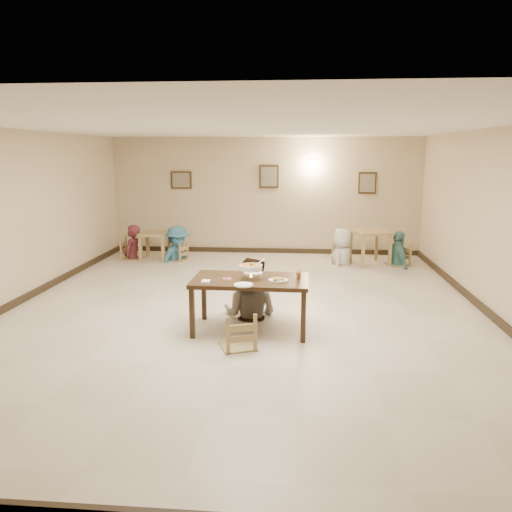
# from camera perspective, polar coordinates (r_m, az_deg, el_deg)

# --- Properties ---
(floor) EXTENTS (10.00, 10.00, 0.00)m
(floor) POSITION_cam_1_polar(r_m,az_deg,el_deg) (8.43, -1.31, -6.23)
(floor) COLOR beige
(floor) RESTS_ON ground
(ceiling) EXTENTS (10.00, 10.00, 0.00)m
(ceiling) POSITION_cam_1_polar(r_m,az_deg,el_deg) (8.03, -1.41, 14.58)
(ceiling) COLOR silver
(ceiling) RESTS_ON wall_back
(wall_back) EXTENTS (10.00, 0.00, 10.00)m
(wall_back) POSITION_cam_1_polar(r_m,az_deg,el_deg) (13.05, 1.05, 6.88)
(wall_back) COLOR #CAB594
(wall_back) RESTS_ON floor
(wall_front) EXTENTS (10.00, 0.00, 10.00)m
(wall_front) POSITION_cam_1_polar(r_m,az_deg,el_deg) (3.29, -10.98, -7.96)
(wall_front) COLOR #CAB594
(wall_front) RESTS_ON floor
(wall_left) EXTENTS (0.00, 10.00, 10.00)m
(wall_left) POSITION_cam_1_polar(r_m,az_deg,el_deg) (9.41, -26.40, 3.80)
(wall_left) COLOR #CAB594
(wall_left) RESTS_ON floor
(wall_right) EXTENTS (0.00, 10.00, 10.00)m
(wall_right) POSITION_cam_1_polar(r_m,az_deg,el_deg) (8.63, 26.11, 3.22)
(wall_right) COLOR #CAB594
(wall_right) RESTS_ON floor
(baseboard_back) EXTENTS (8.00, 0.06, 0.12)m
(baseboard_back) POSITION_cam_1_polar(r_m,az_deg,el_deg) (13.22, 1.02, 0.64)
(baseboard_back) COLOR black
(baseboard_back) RESTS_ON floor
(baseboard_left) EXTENTS (0.06, 10.00, 0.12)m
(baseboard_left) POSITION_cam_1_polar(r_m,az_deg,el_deg) (9.67, -25.48, -4.67)
(baseboard_left) COLOR black
(baseboard_left) RESTS_ON floor
(baseboard_right) EXTENTS (0.06, 10.00, 0.12)m
(baseboard_right) POSITION_cam_1_polar(r_m,az_deg,el_deg) (8.92, 25.10, -5.95)
(baseboard_right) COLOR black
(baseboard_right) RESTS_ON floor
(picture_a) EXTENTS (0.55, 0.04, 0.45)m
(picture_a) POSITION_cam_1_polar(r_m,az_deg,el_deg) (13.31, -8.55, 8.58)
(picture_a) COLOR #312511
(picture_a) RESTS_ON wall_back
(picture_b) EXTENTS (0.50, 0.04, 0.60)m
(picture_b) POSITION_cam_1_polar(r_m,az_deg,el_deg) (12.97, 1.49, 9.06)
(picture_b) COLOR #312511
(picture_b) RESTS_ON wall_back
(picture_c) EXTENTS (0.45, 0.04, 0.55)m
(picture_c) POSITION_cam_1_polar(r_m,az_deg,el_deg) (13.07, 12.61, 8.15)
(picture_c) COLOR #312511
(picture_c) RESTS_ON wall_back
(wall_sconce) EXTENTS (0.16, 0.05, 0.22)m
(wall_sconce) POSITION_cam_1_polar(r_m,az_deg,el_deg) (12.94, 6.45, 10.32)
(wall_sconce) COLOR #FFD88C
(wall_sconce) RESTS_ON wall_back
(main_table) EXTENTS (1.71, 0.98, 0.79)m
(main_table) POSITION_cam_1_polar(r_m,az_deg,el_deg) (7.32, -0.64, -3.21)
(main_table) COLOR #312010
(main_table) RESTS_ON floor
(chair_far) EXTENTS (0.42, 0.42, 0.90)m
(chair_far) POSITION_cam_1_polar(r_m,az_deg,el_deg) (8.13, -0.67, -3.62)
(chair_far) COLOR #A28E54
(chair_far) RESTS_ON floor
(chair_near) EXTENTS (0.45, 0.45, 0.96)m
(chair_near) POSITION_cam_1_polar(r_m,az_deg,el_deg) (6.75, -2.11, -6.59)
(chair_near) COLOR #A28E54
(chair_near) RESTS_ON floor
(main_diner) EXTENTS (1.09, 0.95, 1.92)m
(main_diner) POSITION_cam_1_polar(r_m,az_deg,el_deg) (7.91, -0.67, -0.22)
(main_diner) COLOR gray
(main_diner) RESTS_ON floor
(curry_warmer) EXTENTS (0.37, 0.33, 0.30)m
(curry_warmer) POSITION_cam_1_polar(r_m,az_deg,el_deg) (7.22, -0.60, -1.33)
(curry_warmer) COLOR silver
(curry_warmer) RESTS_ON main_table
(rice_plate_far) EXTENTS (0.30, 0.30, 0.07)m
(rice_plate_far) POSITION_cam_1_polar(r_m,az_deg,el_deg) (7.58, -0.33, -1.94)
(rice_plate_far) COLOR white
(rice_plate_far) RESTS_ON main_table
(rice_plate_near) EXTENTS (0.27, 0.27, 0.06)m
(rice_plate_near) POSITION_cam_1_polar(r_m,az_deg,el_deg) (6.92, -1.45, -3.29)
(rice_plate_near) COLOR white
(rice_plate_near) RESTS_ON main_table
(fried_plate) EXTENTS (0.29, 0.29, 0.06)m
(fried_plate) POSITION_cam_1_polar(r_m,az_deg,el_deg) (7.16, 2.57, -2.73)
(fried_plate) COLOR white
(fried_plate) RESTS_ON main_table
(chili_dish) EXTENTS (0.12, 0.12, 0.02)m
(chili_dish) POSITION_cam_1_polar(r_m,az_deg,el_deg) (7.27, -3.33, -2.59)
(chili_dish) COLOR white
(chili_dish) RESTS_ON main_table
(napkin_cutlery) EXTENTS (0.14, 0.22, 0.03)m
(napkin_cutlery) POSITION_cam_1_polar(r_m,az_deg,el_deg) (7.12, -5.74, -2.91)
(napkin_cutlery) COLOR white
(napkin_cutlery) RESTS_ON main_table
(drink_glass) EXTENTS (0.07, 0.07, 0.13)m
(drink_glass) POSITION_cam_1_polar(r_m,az_deg,el_deg) (7.29, 4.87, -2.16)
(drink_glass) COLOR white
(drink_glass) RESTS_ON main_table
(bg_table_left) EXTENTS (0.69, 0.69, 0.68)m
(bg_table_left) POSITION_cam_1_polar(r_m,az_deg,el_deg) (12.53, -11.49, 2.06)
(bg_table_left) COLOR #9E814D
(bg_table_left) RESTS_ON floor
(bg_table_right) EXTENTS (1.01, 1.01, 0.80)m
(bg_table_right) POSITION_cam_1_polar(r_m,az_deg,el_deg) (12.06, 12.96, 2.16)
(bg_table_right) COLOR #9E814D
(bg_table_right) RESTS_ON floor
(bg_chair_ll) EXTENTS (0.49, 0.49, 1.05)m
(bg_chair_ll) POSITION_cam_1_polar(r_m,az_deg,el_deg) (12.68, -13.99, 1.96)
(bg_chair_ll) COLOR #A28E54
(bg_chair_ll) RESTS_ON floor
(bg_chair_lr) EXTENTS (0.40, 0.40, 0.86)m
(bg_chair_lr) POSITION_cam_1_polar(r_m,az_deg,el_deg) (12.36, -9.00, 1.46)
(bg_chair_lr) COLOR #A28E54
(bg_chair_lr) RESTS_ON floor
(bg_chair_rl) EXTENTS (0.41, 0.41, 0.88)m
(bg_chair_rl) POSITION_cam_1_polar(r_m,az_deg,el_deg) (12.03, 9.85, 1.18)
(bg_chair_rl) COLOR #A28E54
(bg_chair_rl) RESTS_ON floor
(bg_chair_rr) EXTENTS (0.46, 0.46, 0.98)m
(bg_chair_rr) POSITION_cam_1_polar(r_m,az_deg,el_deg) (12.13, 16.00, 1.23)
(bg_chair_rr) COLOR #A28E54
(bg_chair_rr) RESTS_ON floor
(bg_diner_a) EXTENTS (0.49, 0.67, 1.72)m
(bg_diner_a) POSITION_cam_1_polar(r_m,az_deg,el_deg) (12.63, -14.06, 3.46)
(bg_diner_a) COLOR #561F29
(bg_diner_a) RESTS_ON floor
(bg_diner_b) EXTENTS (1.06, 1.27, 1.71)m
(bg_diner_b) POSITION_cam_1_polar(r_m,az_deg,el_deg) (12.29, -9.06, 3.41)
(bg_diner_b) COLOR teal
(bg_diner_b) RESTS_ON floor
(bg_diner_c) EXTENTS (0.83, 0.98, 1.70)m
(bg_diner_c) POSITION_cam_1_polar(r_m,az_deg,el_deg) (11.96, 9.92, 3.13)
(bg_diner_c) COLOR silver
(bg_diner_c) RESTS_ON floor
(bg_diner_d) EXTENTS (0.60, 1.03, 1.65)m
(bg_diner_d) POSITION_cam_1_polar(r_m,az_deg,el_deg) (12.07, 16.09, 2.81)
(bg_diner_d) COLOR #549690
(bg_diner_d) RESTS_ON floor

